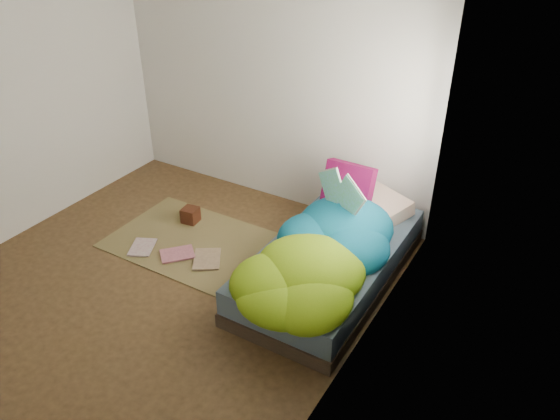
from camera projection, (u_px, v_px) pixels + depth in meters
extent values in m
cube|color=#402D18|center=(169.00, 278.00, 4.81)|extent=(3.50, 3.50, 0.00)
cube|color=silver|center=(272.00, 81.00, 5.42)|extent=(3.50, 0.04, 2.60)
cube|color=silver|center=(4.00, 102.00, 4.90)|extent=(0.04, 3.50, 2.60)
cube|color=silver|center=(364.00, 202.00, 3.37)|extent=(0.04, 3.50, 2.60)
cube|color=white|center=(412.00, 137.00, 3.99)|extent=(0.01, 1.00, 1.20)
cube|color=#332A1C|center=(330.00, 273.00, 4.77)|extent=(1.00, 2.00, 0.12)
cube|color=#43546C|center=(331.00, 258.00, 4.68)|extent=(0.98, 1.96, 0.22)
cube|color=brown|center=(195.00, 242.00, 5.27)|extent=(1.60, 1.10, 0.01)
cube|color=beige|center=(376.00, 203.00, 5.12)|extent=(0.72, 0.61, 0.14)
cube|color=#4C052E|center=(348.00, 188.00, 5.05)|extent=(0.46, 0.15, 0.46)
cube|color=#351A0C|center=(190.00, 215.00, 5.55)|extent=(0.17, 0.17, 0.15)
imported|color=silver|center=(132.00, 247.00, 5.18)|extent=(0.32, 0.35, 0.02)
imported|color=#C87384|center=(176.00, 248.00, 5.16)|extent=(0.37, 0.38, 0.03)
imported|color=tan|center=(194.00, 260.00, 5.00)|extent=(0.38, 0.41, 0.02)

